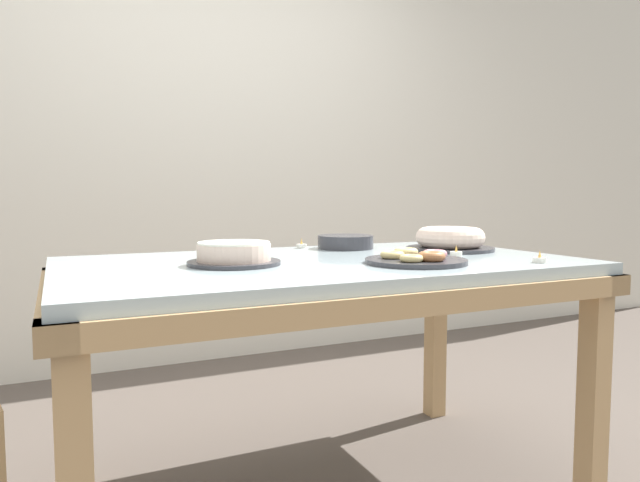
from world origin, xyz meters
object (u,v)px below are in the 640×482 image
plate_stack (346,242)px  cake_golden_bundt (450,240)px  pastry_platter (416,259)px  cake_chocolate_round (234,254)px  tealight_left_edge (301,246)px  tealight_near_front (456,253)px  tealight_right_edge (540,259)px

plate_stack → cake_golden_bundt: bearing=-35.1°
cake_golden_bundt → pastry_platter: bearing=-140.5°
cake_chocolate_round → pastry_platter: bearing=-21.6°
tealight_left_edge → tealight_near_front: same height
tealight_right_edge → pastry_platter: bearing=157.7°
cake_golden_bundt → tealight_left_edge: size_ratio=7.95×
tealight_left_edge → cake_golden_bundt: bearing=-33.4°
tealight_right_edge → tealight_near_front: bearing=114.2°
cake_chocolate_round → tealight_right_edge: size_ratio=6.77×
pastry_platter → tealight_right_edge: pastry_platter is taller
cake_chocolate_round → plate_stack: 0.61m
plate_stack → tealight_right_edge: size_ratio=5.25×
tealight_near_front → tealight_right_edge: bearing=-65.8°
tealight_near_front → cake_chocolate_round: bearing=173.1°
tealight_left_edge → tealight_near_front: bearing=-53.7°
pastry_platter → tealight_left_edge: bearing=101.4°
plate_stack → tealight_near_front: bearing=-62.5°
cake_chocolate_round → tealight_right_edge: 0.91m
cake_golden_bundt → tealight_near_front: cake_golden_bundt is taller
cake_golden_bundt → plate_stack: 0.39m
cake_chocolate_round → cake_golden_bundt: cake_golden_bundt is taller
cake_golden_bundt → tealight_left_edge: bearing=146.6°
tealight_left_edge → plate_stack: bearing=-29.5°
plate_stack → pastry_platter: bearing=-93.1°
pastry_platter → tealight_left_edge: (-0.12, 0.59, -0.00)m
pastry_platter → plate_stack: plate_stack is taller
cake_golden_bundt → tealight_right_edge: 0.43m
plate_stack → tealight_left_edge: 0.17m
tealight_right_edge → tealight_left_edge: bearing=122.5°
cake_chocolate_round → tealight_right_edge: bearing=-21.8°
pastry_platter → tealight_near_front: size_ratio=7.55×
cake_golden_bundt → tealight_near_front: bearing=-122.2°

